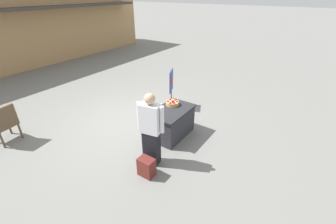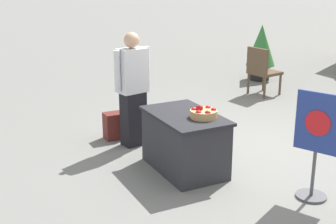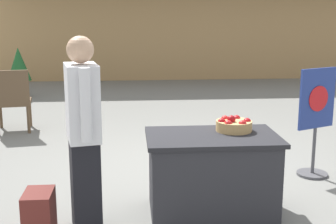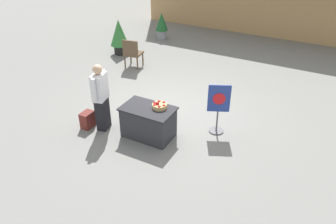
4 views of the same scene
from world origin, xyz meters
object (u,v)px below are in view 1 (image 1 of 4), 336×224
object	(u,v)px
person_visitor	(151,130)
backpack	(147,167)
apple_basket	(172,103)
poster_board	(171,88)
display_table	(172,122)
patio_chair	(4,123)

from	to	relation	value
person_visitor	backpack	distance (m)	0.79
apple_basket	poster_board	distance (m)	1.42
display_table	poster_board	distance (m)	1.70
person_visitor	poster_board	world-z (taller)	person_visitor
apple_basket	patio_chair	distance (m)	4.27
person_visitor	display_table	bearing A→B (deg)	-0.00
display_table	poster_board	size ratio (longest dim) A/B	0.97
apple_basket	poster_board	bearing A→B (deg)	35.04
display_table	backpack	xyz separation A→B (m)	(-1.55, -0.40, -0.18)
apple_basket	person_visitor	size ratio (longest dim) A/B	0.20
poster_board	patio_chair	distance (m)	4.65
apple_basket	poster_board	xyz separation A→B (m)	(1.15, 0.81, -0.16)
backpack	apple_basket	bearing A→B (deg)	16.70
display_table	poster_board	world-z (taller)	poster_board
person_visitor	patio_chair	size ratio (longest dim) A/B	1.69
display_table	backpack	bearing A→B (deg)	-165.66
display_table	apple_basket	size ratio (longest dim) A/B	3.56
person_visitor	backpack	xyz separation A→B (m)	(-0.38, -0.16, -0.67)
backpack	poster_board	distance (m)	3.26
backpack	display_table	bearing A→B (deg)	14.34
patio_chair	apple_basket	bearing A→B (deg)	-146.46
person_visitor	poster_board	bearing A→B (deg)	13.28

